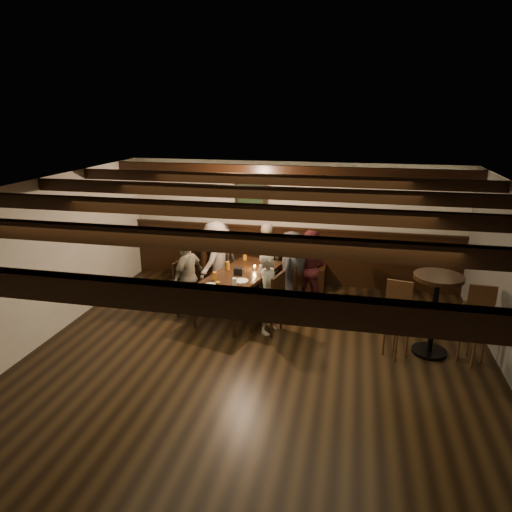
% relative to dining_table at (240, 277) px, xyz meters
% --- Properties ---
extents(room, '(7.00, 7.00, 7.00)m').
position_rel_dining_table_xyz_m(room, '(0.35, 0.37, 0.44)').
color(room, black).
rests_on(room, ground).
extents(dining_table, '(1.26, 2.00, 0.69)m').
position_rel_dining_table_xyz_m(dining_table, '(0.00, 0.00, 0.00)').
color(dining_table, black).
rests_on(dining_table, floor).
extents(chair_left_near, '(0.54, 0.54, 0.98)m').
position_rel_dining_table_xyz_m(chair_left_near, '(-0.59, 0.61, -0.34)').
color(chair_left_near, black).
rests_on(chair_left_near, floor).
extents(chair_left_far, '(0.52, 0.52, 0.93)m').
position_rel_dining_table_xyz_m(chair_left_far, '(-0.81, -0.26, -0.35)').
color(chair_left_far, black).
rests_on(chair_left_far, floor).
extents(chair_right_near, '(0.49, 0.49, 0.88)m').
position_rel_dining_table_xyz_m(chair_right_near, '(0.81, 0.26, -0.37)').
color(chair_right_near, black).
rests_on(chair_right_near, floor).
extents(chair_right_far, '(0.54, 0.54, 0.97)m').
position_rel_dining_table_xyz_m(chair_right_far, '(0.59, -0.61, -0.34)').
color(chair_right_far, black).
rests_on(chair_right_far, floor).
extents(person_bench_left, '(0.70, 0.54, 1.26)m').
position_rel_dining_table_xyz_m(person_bench_left, '(-0.65, 1.09, -0.01)').
color(person_bench_left, '#28282B').
rests_on(person_bench_left, floor).
extents(person_bench_centre, '(0.56, 0.44, 1.36)m').
position_rel_dining_table_xyz_m(person_bench_centre, '(0.26, 1.02, 0.04)').
color(person_bench_centre, gray).
rests_on(person_bench_centre, floor).
extents(person_bench_right, '(0.76, 0.66, 1.35)m').
position_rel_dining_table_xyz_m(person_bench_right, '(1.09, 0.65, 0.04)').
color(person_bench_right, '#551D23').
rests_on(person_bench_right, floor).
extents(person_left_near, '(0.74, 1.02, 1.42)m').
position_rel_dining_table_xyz_m(person_left_near, '(-0.62, 0.62, 0.07)').
color(person_left_near, gray).
rests_on(person_left_near, floor).
extents(person_left_far, '(0.51, 0.84, 1.33)m').
position_rel_dining_table_xyz_m(person_left_far, '(-0.84, -0.25, 0.03)').
color(person_left_far, gray).
rests_on(person_left_far, floor).
extents(person_right_near, '(0.61, 0.78, 1.42)m').
position_rel_dining_table_xyz_m(person_right_near, '(0.84, 0.25, 0.07)').
color(person_right_near, black).
rests_on(person_right_near, floor).
extents(person_right_far, '(0.41, 0.53, 1.28)m').
position_rel_dining_table_xyz_m(person_right_far, '(0.62, -0.62, 0.01)').
color(person_right_far, '#A29A89').
rests_on(person_right_far, floor).
extents(pint_a, '(0.07, 0.07, 0.14)m').
position_rel_dining_table_xyz_m(pint_a, '(-0.10, 0.75, 0.13)').
color(pint_a, '#BF7219').
rests_on(pint_a, dining_table).
extents(pint_b, '(0.07, 0.07, 0.14)m').
position_rel_dining_table_xyz_m(pint_b, '(0.40, 0.57, 0.13)').
color(pint_b, '#BF7219').
rests_on(pint_b, dining_table).
extents(pint_c, '(0.07, 0.07, 0.14)m').
position_rel_dining_table_xyz_m(pint_c, '(-0.27, 0.17, 0.13)').
color(pint_c, '#BF7219').
rests_on(pint_c, dining_table).
extents(pint_d, '(0.07, 0.07, 0.14)m').
position_rel_dining_table_xyz_m(pint_d, '(0.34, 0.12, 0.13)').
color(pint_d, silver).
rests_on(pint_d, dining_table).
extents(pint_e, '(0.07, 0.07, 0.14)m').
position_rel_dining_table_xyz_m(pint_e, '(-0.32, -0.38, 0.13)').
color(pint_e, '#BF7219').
rests_on(pint_e, dining_table).
extents(pint_f, '(0.07, 0.07, 0.14)m').
position_rel_dining_table_xyz_m(pint_f, '(0.06, -0.58, 0.13)').
color(pint_f, silver).
rests_on(pint_f, dining_table).
extents(pint_g, '(0.07, 0.07, 0.14)m').
position_rel_dining_table_xyz_m(pint_g, '(-0.15, -0.79, 0.13)').
color(pint_g, '#BF7219').
rests_on(pint_g, dining_table).
extents(plate_near, '(0.24, 0.24, 0.01)m').
position_rel_dining_table_xyz_m(plate_near, '(-0.32, -0.64, 0.06)').
color(plate_near, white).
rests_on(plate_near, dining_table).
extents(plate_far, '(0.24, 0.24, 0.01)m').
position_rel_dining_table_xyz_m(plate_far, '(0.10, -0.34, 0.06)').
color(plate_far, white).
rests_on(plate_far, dining_table).
extents(condiment_caddy, '(0.15, 0.10, 0.12)m').
position_rel_dining_table_xyz_m(condiment_caddy, '(-0.01, -0.05, 0.12)').
color(condiment_caddy, black).
rests_on(condiment_caddy, dining_table).
extents(candle, '(0.05, 0.05, 0.05)m').
position_rel_dining_table_xyz_m(candle, '(0.19, 0.26, 0.08)').
color(candle, beige).
rests_on(candle, dining_table).
extents(high_top_table, '(0.67, 0.67, 1.18)m').
position_rel_dining_table_xyz_m(high_top_table, '(2.99, -0.78, 0.14)').
color(high_top_table, black).
rests_on(high_top_table, floor).
extents(bar_stool_left, '(0.39, 0.41, 1.20)m').
position_rel_dining_table_xyz_m(bar_stool_left, '(2.49, -0.99, -0.19)').
color(bar_stool_left, '#3B1F12').
rests_on(bar_stool_left, floor).
extents(bar_stool_right, '(0.38, 0.39, 1.20)m').
position_rel_dining_table_xyz_m(bar_stool_right, '(3.49, -0.94, -0.19)').
color(bar_stool_right, '#3B1F12').
rests_on(bar_stool_right, floor).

